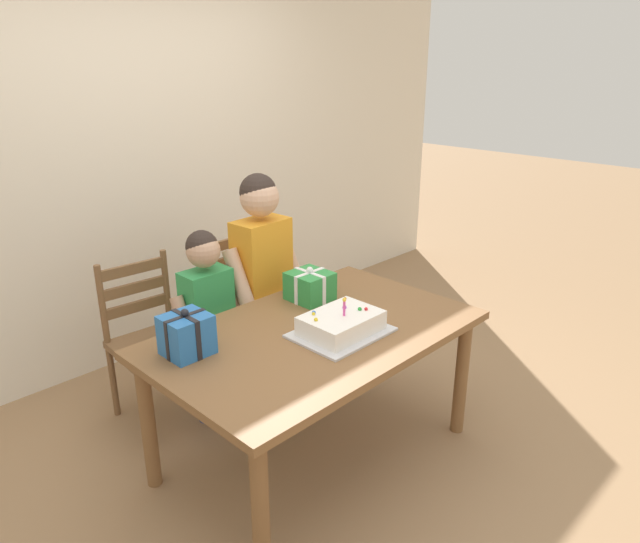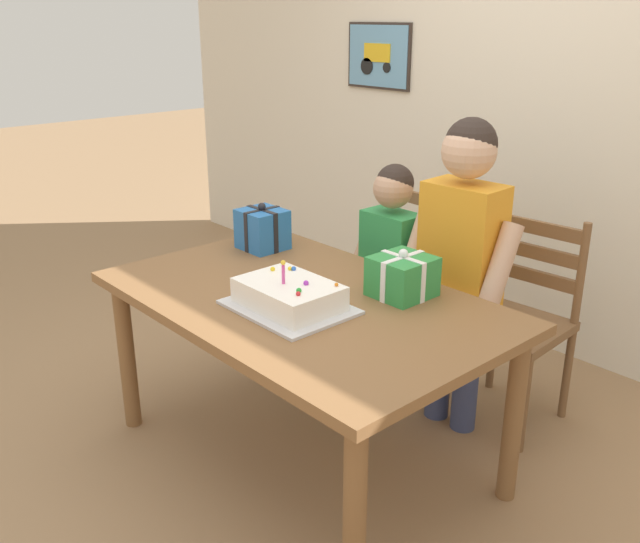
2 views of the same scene
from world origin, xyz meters
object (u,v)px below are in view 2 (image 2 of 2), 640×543
chair_left (393,276)px  child_older (462,248)px  chair_right (518,320)px  birthday_cake (289,296)px  dining_table (303,317)px  gift_box_red_large (262,229)px  gift_box_beside_cake (402,276)px  child_younger (390,259)px

chair_left → child_older: bearing=-23.4°
chair_right → birthday_cake: bearing=-106.8°
dining_table → gift_box_red_large: bearing=156.9°
gift_box_beside_cake → chair_left: chair_left is taller
chair_left → child_older: size_ratio=0.68×
chair_left → child_older: child_older is taller
birthday_cake → gift_box_red_large: gift_box_red_large is taller
gift_box_beside_cake → chair_left: bearing=134.0°
birthday_cake → child_younger: child_younger is taller
gift_box_beside_cake → child_older: child_older is taller
dining_table → birthday_cake: 0.18m
birthday_cake → gift_box_beside_cake: birthday_cake is taller
gift_box_red_large → child_older: size_ratio=0.16×
chair_right → child_younger: bearing=-153.9°
chair_left → chair_right: bearing=0.0°
chair_right → child_younger: 0.62m
dining_table → chair_right: size_ratio=1.70×
gift_box_beside_cake → chair_left: (-0.61, 0.64, -0.33)m
birthday_cake → chair_right: (0.31, 1.04, -0.30)m
birthday_cake → child_older: (0.17, 0.78, 0.05)m
birthday_cake → child_younger: bearing=105.5°
gift_box_red_large → child_younger: (0.40, 0.43, -0.14)m
dining_table → gift_box_beside_cake: size_ratio=7.18×
child_younger → birthday_cake: bearing=-74.5°
gift_box_beside_cake → child_younger: (-0.40, 0.38, -0.12)m
chair_right → child_older: child_older is taller
birthday_cake → gift_box_red_large: (-0.62, 0.35, 0.04)m
gift_box_beside_cake → child_older: 0.38m
chair_right → chair_left: bearing=-180.0°
chair_left → chair_right: size_ratio=1.00×
gift_box_beside_cake → child_older: (-0.01, 0.38, 0.03)m
chair_right → child_older: bearing=-118.0°
dining_table → child_younger: size_ratio=1.41×
dining_table → chair_left: size_ratio=1.70×
dining_table → gift_box_red_large: gift_box_red_large is taller
birthday_cake → dining_table: bearing=116.6°
dining_table → child_older: child_older is taller
gift_box_red_large → child_older: 0.90m
dining_table → chair_left: chair_left is taller
gift_box_red_large → gift_box_beside_cake: (0.80, 0.05, -0.01)m
dining_table → chair_right: 1.01m
dining_table → birthday_cake: size_ratio=3.55×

